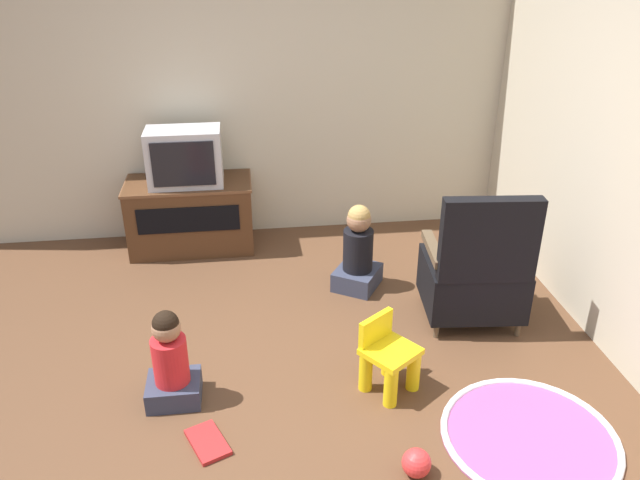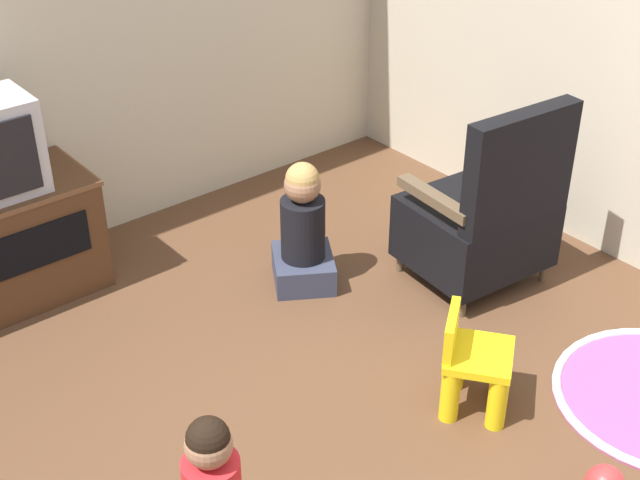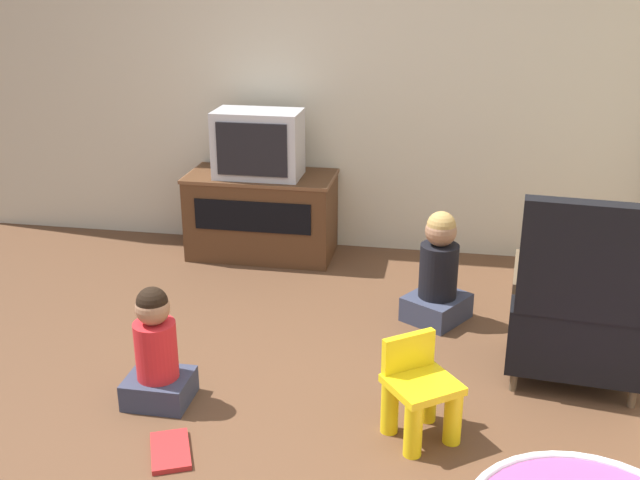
{
  "view_description": "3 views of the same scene",
  "coord_description": "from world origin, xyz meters",
  "px_view_note": "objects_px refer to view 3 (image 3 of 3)",
  "views": [
    {
      "loc": [
        -0.05,
        -2.85,
        2.44
      ],
      "look_at": [
        0.39,
        0.52,
        0.74
      ],
      "focal_mm": 35.0,
      "sensor_mm": 36.0,
      "label": 1
    },
    {
      "loc": [
        -1.57,
        -1.81,
        2.55
      ],
      "look_at": [
        0.35,
        0.53,
        0.7
      ],
      "focal_mm": 50.0,
      "sensor_mm": 36.0,
      "label": 2
    },
    {
      "loc": [
        0.8,
        -2.86,
        1.99
      ],
      "look_at": [
        0.14,
        0.72,
        0.62
      ],
      "focal_mm": 42.0,
      "sensor_mm": 36.0,
      "label": 3
    }
  ],
  "objects_px": {
    "child_watching_left": "(156,353)",
    "television": "(258,144)",
    "yellow_kid_chair": "(420,395)",
    "child_watching_center": "(438,274)",
    "book": "(170,451)",
    "black_armchair": "(578,313)",
    "tv_cabinet": "(262,213)"
  },
  "relations": [
    {
      "from": "child_watching_center",
      "to": "book",
      "type": "distance_m",
      "value": 1.87
    },
    {
      "from": "television",
      "to": "book",
      "type": "height_order",
      "value": "television"
    },
    {
      "from": "tv_cabinet",
      "to": "child_watching_left",
      "type": "bearing_deg",
      "value": -90.27
    },
    {
      "from": "book",
      "to": "television",
      "type": "bearing_deg",
      "value": -19.14
    },
    {
      "from": "child_watching_left",
      "to": "television",
      "type": "bearing_deg",
      "value": 90.0
    },
    {
      "from": "black_armchair",
      "to": "yellow_kid_chair",
      "type": "relative_size",
      "value": 2.2
    },
    {
      "from": "black_armchair",
      "to": "tv_cabinet",
      "type": "bearing_deg",
      "value": -29.92
    },
    {
      "from": "child_watching_center",
      "to": "television",
      "type": "bearing_deg",
      "value": 90.17
    },
    {
      "from": "television",
      "to": "child_watching_left",
      "type": "relative_size",
      "value": 0.98
    },
    {
      "from": "television",
      "to": "black_armchair",
      "type": "xyz_separation_m",
      "value": [
        1.96,
        -1.34,
        -0.45
      ]
    },
    {
      "from": "television",
      "to": "child_watching_left",
      "type": "height_order",
      "value": "television"
    },
    {
      "from": "tv_cabinet",
      "to": "book",
      "type": "bearing_deg",
      "value": -85.37
    },
    {
      "from": "television",
      "to": "book",
      "type": "xyz_separation_m",
      "value": [
        0.19,
        -2.28,
        -0.81
      ]
    },
    {
      "from": "child_watching_center",
      "to": "book",
      "type": "xyz_separation_m",
      "value": [
        -1.08,
        -1.5,
        -0.28
      ]
    },
    {
      "from": "television",
      "to": "yellow_kid_chair",
      "type": "xyz_separation_m",
      "value": [
        1.23,
        -1.95,
        -0.62
      ]
    },
    {
      "from": "child_watching_center",
      "to": "book",
      "type": "relative_size",
      "value": 2.08
    },
    {
      "from": "tv_cabinet",
      "to": "child_watching_center",
      "type": "distance_m",
      "value": 1.51
    },
    {
      "from": "black_armchair",
      "to": "yellow_kid_chair",
      "type": "xyz_separation_m",
      "value": [
        -0.73,
        -0.62,
        -0.17
      ]
    },
    {
      "from": "yellow_kid_chair",
      "to": "child_watching_center",
      "type": "xyz_separation_m",
      "value": [
        0.04,
        1.17,
        0.09
      ]
    },
    {
      "from": "child_watching_left",
      "to": "tv_cabinet",
      "type": "bearing_deg",
      "value": 90.01
    },
    {
      "from": "tv_cabinet",
      "to": "child_watching_center",
      "type": "bearing_deg",
      "value": -33.17
    },
    {
      "from": "yellow_kid_chair",
      "to": "television",
      "type": "bearing_deg",
      "value": 85.49
    },
    {
      "from": "television",
      "to": "child_watching_center",
      "type": "distance_m",
      "value": 1.58
    },
    {
      "from": "yellow_kid_chair",
      "to": "book",
      "type": "bearing_deg",
      "value": 160.94
    },
    {
      "from": "television",
      "to": "child_watching_left",
      "type": "bearing_deg",
      "value": -90.28
    },
    {
      "from": "yellow_kid_chair",
      "to": "tv_cabinet",
      "type": "bearing_deg",
      "value": 84.89
    },
    {
      "from": "black_armchair",
      "to": "child_watching_left",
      "type": "xyz_separation_m",
      "value": [
        -1.96,
        -0.56,
        -0.11
      ]
    },
    {
      "from": "television",
      "to": "book",
      "type": "distance_m",
      "value": 2.43
    },
    {
      "from": "yellow_kid_chair",
      "to": "child_watching_left",
      "type": "xyz_separation_m",
      "value": [
        -1.24,
        0.05,
        0.05
      ]
    },
    {
      "from": "child_watching_left",
      "to": "child_watching_center",
      "type": "relative_size",
      "value": 0.89
    },
    {
      "from": "black_armchair",
      "to": "child_watching_center",
      "type": "xyz_separation_m",
      "value": [
        -0.69,
        0.56,
        -0.08
      ]
    },
    {
      "from": "book",
      "to": "child_watching_left",
      "type": "bearing_deg",
      "value": 3.41
    }
  ]
}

